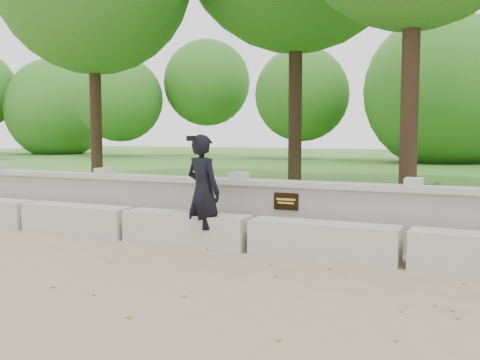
% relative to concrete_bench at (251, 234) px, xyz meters
% --- Properties ---
extents(ground, '(80.00, 80.00, 0.00)m').
position_rel_concrete_bench_xyz_m(ground, '(-0.00, -1.90, -0.22)').
color(ground, '#9C8060').
rests_on(ground, ground).
extents(lawn, '(40.00, 22.00, 0.25)m').
position_rel_concrete_bench_xyz_m(lawn, '(-0.00, 12.10, -0.10)').
color(lawn, '#215A15').
rests_on(lawn, ground).
extents(concrete_bench, '(11.90, 0.45, 0.45)m').
position_rel_concrete_bench_xyz_m(concrete_bench, '(0.00, 0.00, 0.00)').
color(concrete_bench, '#A9A69F').
rests_on(concrete_bench, ground).
extents(parapet_wall, '(12.50, 0.35, 0.90)m').
position_rel_concrete_bench_xyz_m(parapet_wall, '(0.00, 0.70, 0.24)').
color(parapet_wall, '#9F9C96').
rests_on(parapet_wall, ground).
extents(man_main, '(0.65, 0.61, 1.56)m').
position_rel_concrete_bench_xyz_m(man_main, '(-0.67, -0.10, 0.56)').
color(man_main, black).
rests_on(man_main, ground).
extents(shrub_a, '(0.30, 0.32, 0.51)m').
position_rel_concrete_bench_xyz_m(shrub_a, '(-2.62, 1.74, 0.28)').
color(shrub_a, '#317E2A').
rests_on(shrub_a, lawn).
extents(shrub_b, '(0.29, 0.34, 0.55)m').
position_rel_concrete_bench_xyz_m(shrub_b, '(-1.55, 1.40, 0.30)').
color(shrub_b, '#317E2A').
rests_on(shrub_b, lawn).
extents(shrub_c, '(0.68, 0.63, 0.62)m').
position_rel_concrete_bench_xyz_m(shrub_c, '(2.25, 1.54, 0.34)').
color(shrub_c, '#317E2A').
rests_on(shrub_c, lawn).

